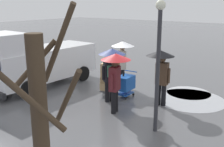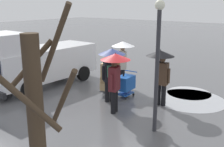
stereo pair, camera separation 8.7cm
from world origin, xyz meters
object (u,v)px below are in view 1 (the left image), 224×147
object	(u,v)px
pedestrian_black_side	(161,65)
pedestrian_white_side	(122,53)
shopping_cart_vendor	(125,83)
street_lamp	(158,54)
hand_dolly_boxes	(106,78)
pedestrian_pink_side	(111,63)
cargo_van_parked_right	(39,61)
bare_tree_near	(42,138)
pedestrian_far_side	(115,69)

from	to	relation	value
pedestrian_black_side	pedestrian_white_side	size ratio (longest dim) A/B	1.00
shopping_cart_vendor	street_lamp	xyz separation A→B (m)	(-2.47, 2.02, 1.80)
hand_dolly_boxes	pedestrian_white_side	xyz separation A→B (m)	(0.17, -1.39, 0.82)
shopping_cart_vendor	pedestrian_black_side	distance (m)	1.86
shopping_cart_vendor	pedestrian_pink_side	bearing A→B (deg)	80.88
street_lamp	cargo_van_parked_right	bearing A→B (deg)	-7.63
bare_tree_near	cargo_van_parked_right	bearing A→B (deg)	-37.69
pedestrian_black_side	street_lamp	world-z (taller)	street_lamp
shopping_cart_vendor	hand_dolly_boxes	bearing A→B (deg)	20.35
cargo_van_parked_right	pedestrian_far_side	xyz separation A→B (m)	(-4.68, 0.41, 0.41)
hand_dolly_boxes	pedestrian_white_side	distance (m)	1.62
bare_tree_near	street_lamp	xyz separation A→B (m)	(0.55, -4.60, 0.47)
shopping_cart_vendor	pedestrian_far_side	distance (m)	1.96
hand_dolly_boxes	pedestrian_pink_side	distance (m)	1.16
pedestrian_pink_side	pedestrian_black_side	xyz separation A→B (m)	(-1.70, -0.82, 0.00)
cargo_van_parked_right	shopping_cart_vendor	xyz separation A→B (m)	(-4.07, -1.14, -0.61)
pedestrian_black_side	cargo_van_parked_right	bearing A→B (deg)	11.57
pedestrian_white_side	pedestrian_far_side	xyz separation A→B (m)	(-1.55, 2.66, 0.01)
bare_tree_near	street_lamp	bearing A→B (deg)	-83.20
hand_dolly_boxes	pedestrian_white_side	world-z (taller)	pedestrian_white_side
hand_dolly_boxes	pedestrian_far_side	distance (m)	2.05
pedestrian_pink_side	pedestrian_white_side	xyz separation A→B (m)	(0.80, -1.91, 0.00)
pedestrian_black_side	pedestrian_far_side	distance (m)	1.83
shopping_cart_vendor	street_lamp	distance (m)	3.66
hand_dolly_boxes	pedestrian_pink_side	xyz separation A→B (m)	(-0.64, 0.53, 0.82)
cargo_van_parked_right	street_lamp	distance (m)	6.70
shopping_cart_vendor	street_lamp	world-z (taller)	street_lamp
cargo_van_parked_right	hand_dolly_boxes	size ratio (longest dim) A/B	3.91
shopping_cart_vendor	pedestrian_far_side	size ratio (longest dim) A/B	0.49
pedestrian_pink_side	pedestrian_white_side	bearing A→B (deg)	-67.23
pedestrian_pink_side	pedestrian_far_side	world-z (taller)	same
hand_dolly_boxes	pedestrian_black_side	xyz separation A→B (m)	(-2.33, -0.30, 0.82)
pedestrian_white_side	pedestrian_far_side	bearing A→B (deg)	120.30
pedestrian_far_side	bare_tree_near	bearing A→B (deg)	115.35
hand_dolly_boxes	bare_tree_near	bearing A→B (deg)	120.87
pedestrian_white_side	hand_dolly_boxes	bearing A→B (deg)	96.87
pedestrian_white_side	street_lamp	distance (m)	4.68
cargo_van_parked_right	shopping_cart_vendor	size ratio (longest dim) A/B	5.15
pedestrian_pink_side	shopping_cart_vendor	bearing A→B (deg)	-99.12
cargo_van_parked_right	bare_tree_near	xyz separation A→B (m)	(-7.08, 5.47, 0.72)
pedestrian_black_side	pedestrian_far_side	world-z (taller)	same
shopping_cart_vendor	hand_dolly_boxes	world-z (taller)	hand_dolly_boxes
pedestrian_pink_side	bare_tree_near	xyz separation A→B (m)	(-3.15, 5.80, 0.33)
street_lamp	pedestrian_white_side	bearing A→B (deg)	-42.53
pedestrian_far_side	street_lamp	size ratio (longest dim) A/B	0.56
pedestrian_far_side	pedestrian_white_side	bearing A→B (deg)	-59.70
pedestrian_pink_side	pedestrian_black_side	bearing A→B (deg)	-154.14
cargo_van_parked_right	pedestrian_white_side	world-z (taller)	cargo_van_parked_right
street_lamp	bare_tree_near	bearing A→B (deg)	96.80
hand_dolly_boxes	pedestrian_pink_side	size ratio (longest dim) A/B	0.64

